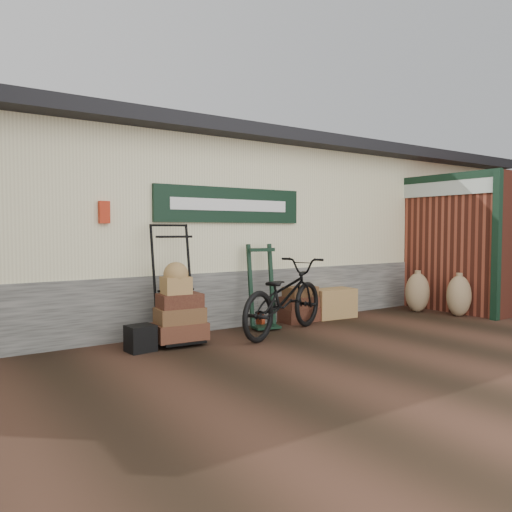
{
  "coord_description": "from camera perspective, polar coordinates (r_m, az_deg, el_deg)",
  "views": [
    {
      "loc": [
        -4.4,
        -5.74,
        1.56
      ],
      "look_at": [
        0.13,
        0.9,
        1.14
      ],
      "focal_mm": 35.0,
      "sensor_mm": 36.0,
      "label": 1
    }
  ],
  "objects": [
    {
      "name": "station_building",
      "position": [
        9.55,
        -6.93,
        3.3
      ],
      "size": [
        14.4,
        4.1,
        3.2
      ],
      "color": "#4C4C47",
      "rests_on": "ground"
    },
    {
      "name": "green_barrow",
      "position": [
        7.9,
        0.73,
        -3.51
      ],
      "size": [
        0.54,
        0.48,
        1.33
      ],
      "primitive_type": null,
      "rotation": [
        0.0,
        0.0,
        -0.17
      ],
      "color": "black",
      "rests_on": "ground"
    },
    {
      "name": "burlap_sack_left",
      "position": [
        9.99,
        17.97,
        -3.99
      ],
      "size": [
        0.58,
        0.53,
        0.74
      ],
      "primitive_type": "ellipsoid",
      "rotation": [
        0.0,
        0.0,
        -0.37
      ],
      "color": "olive",
      "rests_on": "ground"
    },
    {
      "name": "wicker_hamper",
      "position": [
        9.05,
        8.59,
        -5.31
      ],
      "size": [
        0.83,
        0.58,
        0.52
      ],
      "primitive_type": "cube",
      "rotation": [
        0.0,
        0.0,
        -0.08
      ],
      "color": "olive",
      "rests_on": "ground"
    },
    {
      "name": "porter_trolley",
      "position": [
        6.98,
        -9.28,
        -2.98
      ],
      "size": [
        0.89,
        0.69,
        1.68
      ],
      "primitive_type": null,
      "rotation": [
        0.0,
        0.0,
        -0.08
      ],
      "color": "black",
      "rests_on": "ground"
    },
    {
      "name": "brick_outbuilding",
      "position": [
        11.44,
        18.36,
        1.55
      ],
      "size": [
        1.71,
        4.51,
        2.62
      ],
      "color": "maroon",
      "rests_on": "ground"
    },
    {
      "name": "bicycle",
      "position": [
        7.5,
        3.18,
        -4.2
      ],
      "size": [
        1.49,
        2.27,
        1.25
      ],
      "primitive_type": "imported",
      "rotation": [
        0.0,
        0.0,
        1.95
      ],
      "color": "black",
      "rests_on": "ground"
    },
    {
      "name": "black_trunk",
      "position": [
        6.65,
        -13.06,
        -9.15
      ],
      "size": [
        0.37,
        0.32,
        0.34
      ],
      "primitive_type": "cube",
      "rotation": [
        0.0,
        0.0,
        0.09
      ],
      "color": "black",
      "rests_on": "ground"
    },
    {
      "name": "ground",
      "position": [
        7.4,
        3.13,
        -9.19
      ],
      "size": [
        80.0,
        80.0,
        0.0
      ],
      "primitive_type": "plane",
      "color": "black",
      "rests_on": "ground"
    },
    {
      "name": "suitcase_stack",
      "position": [
        8.57,
        4.91,
        -5.46
      ],
      "size": [
        0.7,
        0.45,
        0.61
      ],
      "primitive_type": null,
      "rotation": [
        0.0,
        0.0,
        0.03
      ],
      "color": "#3C1A13",
      "rests_on": "ground"
    },
    {
      "name": "burlap_sack_right",
      "position": [
        9.75,
        22.18,
        -4.24
      ],
      "size": [
        0.54,
        0.48,
        0.74
      ],
      "primitive_type": "ellipsoid",
      "rotation": [
        0.0,
        0.0,
        -0.23
      ],
      "color": "olive",
      "rests_on": "ground"
    }
  ]
}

